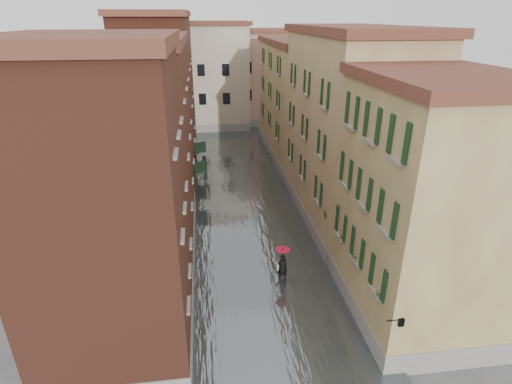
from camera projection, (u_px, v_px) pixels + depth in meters
ground at (267, 296)px, 21.86m from camera, size 120.00×120.00×0.00m
floodwater at (243, 197)px, 33.61m from camera, size 10.00×60.00×0.20m
building_left_near at (110, 214)px, 16.59m from camera, size 6.00×8.00×13.00m
building_left_mid at (144, 143)px, 26.67m from camera, size 6.00×14.00×12.50m
building_left_far at (162, 93)px, 39.97m from camera, size 6.00×16.00×14.00m
building_right_near at (424, 210)px, 18.55m from camera, size 6.00×8.00×11.50m
building_right_mid at (346, 132)px, 28.23m from camera, size 6.00×14.00×13.00m
building_right_far at (298, 102)px, 42.14m from camera, size 6.00×16.00×11.50m
building_end_cream at (202, 78)px, 53.35m from camera, size 12.00×9.00×13.00m
building_end_pink at (266, 78)px, 56.43m from camera, size 10.00×9.00×12.00m
awning_near at (200, 168)px, 33.08m from camera, size 1.09×2.92×2.80m
awning_far at (200, 148)px, 38.08m from camera, size 1.09×3.36×2.80m
wall_lantern at (400, 321)px, 15.72m from camera, size 0.71×0.22×0.35m
window_planters at (351, 243)px, 20.21m from camera, size 0.59×8.62×0.84m
pedestrian_main at (282, 263)px, 22.69m from camera, size 0.84×0.84×2.06m
pedestrian_far at (205, 164)px, 38.82m from camera, size 1.01×0.91×1.69m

